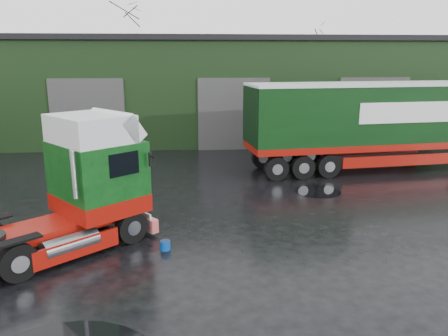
{
  "coord_description": "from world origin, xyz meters",
  "views": [
    {
      "loc": [
        -0.5,
        -10.3,
        5.07
      ],
      "look_at": [
        0.57,
        2.96,
        1.7
      ],
      "focal_mm": 35.0,
      "sensor_mm": 36.0,
      "label": 1
    }
  ],
  "objects_px": {
    "hero_tractor": "(40,189)",
    "lorry_right": "(374,126)",
    "wash_bucket": "(165,245)",
    "warehouse": "(225,86)",
    "tree_back_b": "(303,73)",
    "tree_back_a": "(126,61)"
  },
  "relations": [
    {
      "from": "lorry_right",
      "to": "warehouse",
      "type": "bearing_deg",
      "value": -158.0
    },
    {
      "from": "warehouse",
      "to": "tree_back_a",
      "type": "bearing_deg",
      "value": 128.66
    },
    {
      "from": "tree_back_a",
      "to": "hero_tractor",
      "type": "bearing_deg",
      "value": -86.74
    },
    {
      "from": "lorry_right",
      "to": "tree_back_b",
      "type": "relative_size",
      "value": 2.04
    },
    {
      "from": "lorry_right",
      "to": "tree_back_b",
      "type": "bearing_deg",
      "value": 167.95
    },
    {
      "from": "lorry_right",
      "to": "tree_back_b",
      "type": "xyz_separation_m",
      "value": [
        2.0,
        21.0,
        1.74
      ]
    },
    {
      "from": "warehouse",
      "to": "wash_bucket",
      "type": "height_order",
      "value": "warehouse"
    },
    {
      "from": "hero_tractor",
      "to": "lorry_right",
      "type": "xyz_separation_m",
      "value": [
        12.33,
        8.27,
        0.2
      ]
    },
    {
      "from": "tree_back_a",
      "to": "lorry_right",
      "type": "bearing_deg",
      "value": -56.31
    },
    {
      "from": "tree_back_b",
      "to": "wash_bucket",
      "type": "bearing_deg",
      "value": -110.97
    },
    {
      "from": "hero_tractor",
      "to": "wash_bucket",
      "type": "distance_m",
      "value": 3.55
    },
    {
      "from": "hero_tractor",
      "to": "wash_bucket",
      "type": "height_order",
      "value": "hero_tractor"
    },
    {
      "from": "wash_bucket",
      "to": "tree_back_a",
      "type": "height_order",
      "value": "tree_back_a"
    },
    {
      "from": "warehouse",
      "to": "tree_back_a",
      "type": "distance_m",
      "value": 12.9
    },
    {
      "from": "lorry_right",
      "to": "tree_back_a",
      "type": "bearing_deg",
      "value": -152.92
    },
    {
      "from": "warehouse",
      "to": "tree_back_b",
      "type": "height_order",
      "value": "tree_back_b"
    },
    {
      "from": "lorry_right",
      "to": "tree_back_b",
      "type": "height_order",
      "value": "tree_back_b"
    },
    {
      "from": "warehouse",
      "to": "wash_bucket",
      "type": "relative_size",
      "value": 117.96
    },
    {
      "from": "wash_bucket",
      "to": "tree_back_b",
      "type": "relative_size",
      "value": 0.04
    },
    {
      "from": "warehouse",
      "to": "tree_back_b",
      "type": "bearing_deg",
      "value": 51.34
    },
    {
      "from": "warehouse",
      "to": "tree_back_a",
      "type": "xyz_separation_m",
      "value": [
        -8.0,
        10.0,
        1.59
      ]
    },
    {
      "from": "wash_bucket",
      "to": "tree_back_b",
      "type": "distance_m",
      "value": 31.53
    }
  ]
}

